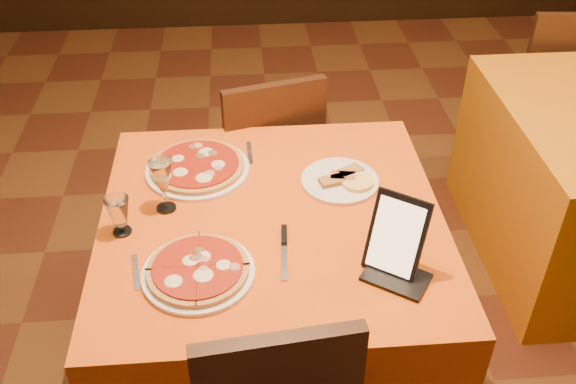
{
  "coord_description": "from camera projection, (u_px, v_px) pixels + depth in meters",
  "views": [
    {
      "loc": [
        -0.16,
        -1.45,
        2.06
      ],
      "look_at": [
        -0.03,
        0.12,
        0.86
      ],
      "focal_mm": 40.0,
      "sensor_mm": 36.0,
      "label": 1
    }
  ],
  "objects": [
    {
      "name": "main_table",
      "position": [
        274.0,
        297.0,
        2.29
      ],
      "size": [
        1.1,
        1.1,
        0.75
      ],
      "primitive_type": "cube",
      "color": "#DE570E",
      "rests_on": "floor"
    },
    {
      "name": "chair_main_far",
      "position": [
        263.0,
        157.0,
        2.86
      ],
      "size": [
        0.44,
        0.44,
        0.91
      ],
      "primitive_type": null,
      "rotation": [
        0.0,
        0.0,
        3.4
      ],
      "color": "#311F0F",
      "rests_on": "floor"
    },
    {
      "name": "chair_side_far",
      "position": [
        546.0,
        82.0,
        3.42
      ],
      "size": [
        0.45,
        0.45,
        0.91
      ],
      "primitive_type": null,
      "rotation": [
        0.0,
        0.0,
        3.05
      ],
      "color": "black",
      "rests_on": "floor"
    },
    {
      "name": "pizza_near",
      "position": [
        198.0,
        271.0,
        1.84
      ],
      "size": [
        0.33,
        0.33,
        0.03
      ],
      "rotation": [
        0.0,
        0.0,
        -0.41
      ],
      "color": "white",
      "rests_on": "main_table"
    },
    {
      "name": "pizza_far",
      "position": [
        198.0,
        168.0,
        2.25
      ],
      "size": [
        0.37,
        0.37,
        0.03
      ],
      "rotation": [
        0.0,
        0.0,
        -0.28
      ],
      "color": "white",
      "rests_on": "main_table"
    },
    {
      "name": "cutlet_dish",
      "position": [
        340.0,
        179.0,
        2.2
      ],
      "size": [
        0.27,
        0.27,
        0.03
      ],
      "rotation": [
        0.0,
        0.0,
        -0.24
      ],
      "color": "white",
      "rests_on": "main_table"
    },
    {
      "name": "wine_glass",
      "position": [
        163.0,
        185.0,
        2.03
      ],
      "size": [
        0.1,
        0.1,
        0.19
      ],
      "primitive_type": null,
      "rotation": [
        0.0,
        0.0,
        0.21
      ],
      "color": "#E9D584",
      "rests_on": "main_table"
    },
    {
      "name": "water_glass",
      "position": [
        119.0,
        216.0,
        1.96
      ],
      "size": [
        0.08,
        0.08,
        0.13
      ],
      "primitive_type": null,
      "rotation": [
        0.0,
        0.0,
        -0.27
      ],
      "color": "silver",
      "rests_on": "main_table"
    },
    {
      "name": "tablet",
      "position": [
        396.0,
        236.0,
        1.8
      ],
      "size": [
        0.19,
        0.17,
        0.23
      ],
      "primitive_type": "cube",
      "rotation": [
        -0.35,
        0.0,
        -0.6
      ],
      "color": "black",
      "rests_on": "main_table"
    },
    {
      "name": "knife",
      "position": [
        284.0,
        255.0,
        1.91
      ],
      "size": [
        0.03,
        0.22,
        0.01
      ],
      "primitive_type": "cube",
      "rotation": [
        0.0,
        0.0,
        1.5
      ],
      "color": "silver",
      "rests_on": "main_table"
    },
    {
      "name": "fork_near",
      "position": [
        136.0,
        272.0,
        1.85
      ],
      "size": [
        0.04,
        0.15,
        0.01
      ],
      "primitive_type": "cube",
      "rotation": [
        0.0,
        0.0,
        1.75
      ],
      "color": "#B1B2B8",
      "rests_on": "main_table"
    },
    {
      "name": "fork_far",
      "position": [
        250.0,
        153.0,
        2.34
      ],
      "size": [
        0.02,
        0.15,
        0.01
      ],
      "primitive_type": "cube",
      "rotation": [
        0.0,
        0.0,
        1.6
      ],
      "color": "#A4A4AA",
      "rests_on": "main_table"
    }
  ]
}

